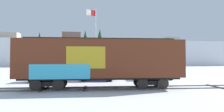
# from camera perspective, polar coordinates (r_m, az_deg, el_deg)

# --- Properties ---
(ground_plane) EXTENTS (260.00, 260.00, 0.00)m
(ground_plane) POSITION_cam_1_polar(r_m,az_deg,el_deg) (15.13, 0.91, -10.34)
(ground_plane) COLOR silver
(track) EXTENTS (59.95, 5.95, 0.08)m
(track) POSITION_cam_1_polar(r_m,az_deg,el_deg) (14.98, -2.81, -10.29)
(track) COLOR #4C4742
(track) RESTS_ON ground_plane
(freight_car) EXTENTS (13.33, 3.96, 4.23)m
(freight_car) POSITION_cam_1_polar(r_m,az_deg,el_deg) (14.79, -3.53, -1.19)
(freight_car) COLOR #5B2B19
(freight_car) RESTS_ON ground_plane
(flagpole) EXTENTS (1.40, 0.67, 9.64)m
(flagpole) POSITION_cam_1_polar(r_m,az_deg,el_deg) (25.15, -5.80, 7.06)
(flagpole) COLOR silver
(flagpole) RESTS_ON ground_plane
(hillside) EXTENTS (123.47, 31.81, 14.71)m
(hillside) POSITION_cam_1_polar(r_m,az_deg,el_deg) (81.08, -7.37, 0.59)
(hillside) COLOR silver
(hillside) RESTS_ON ground_plane
(parked_car_black) EXTENTS (4.10, 2.10, 1.58)m
(parked_car_black) POSITION_cam_1_polar(r_m,az_deg,el_deg) (20.65, -20.19, -5.58)
(parked_car_black) COLOR black
(parked_car_black) RESTS_ON ground_plane
(parked_car_blue) EXTENTS (4.57, 2.67, 1.65)m
(parked_car_blue) POSITION_cam_1_polar(r_m,az_deg,el_deg) (20.46, -4.94, -5.62)
(parked_car_blue) COLOR navy
(parked_car_blue) RESTS_ON ground_plane
(parked_car_green) EXTENTS (4.27, 1.98, 1.65)m
(parked_car_green) POSITION_cam_1_polar(r_m,az_deg,el_deg) (22.12, 13.89, -5.26)
(parked_car_green) COLOR #1E5933
(parked_car_green) RESTS_ON ground_plane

